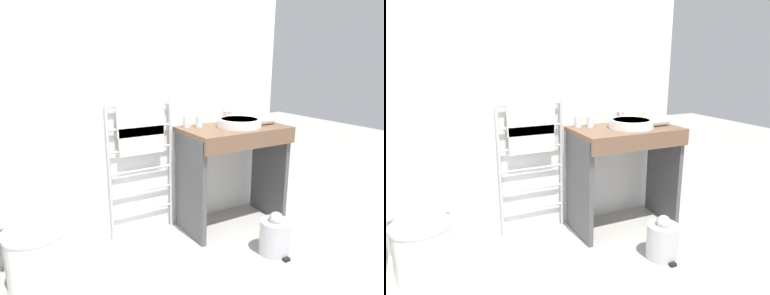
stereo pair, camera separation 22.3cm
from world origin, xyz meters
TOP-DOWN VIEW (x-y plane):
  - wall_back at (0.00, 1.39)m, footprint 2.65×0.12m
  - toilet at (-0.95, 1.00)m, footprint 0.41×0.51m
  - towel_radiator at (-0.07, 1.28)m, footprint 0.56×0.06m
  - vanity_counter at (0.69, 1.05)m, footprint 0.90×0.54m
  - sink_basin at (0.72, 1.04)m, footprint 0.38×0.38m
  - faucet at (0.72, 1.24)m, footprint 0.02×0.10m
  - cup_near_wall at (0.33, 1.25)m, footprint 0.06×0.06m
  - cup_near_edge at (0.42, 1.20)m, footprint 0.06×0.06m
  - hair_dryer at (1.00, 1.02)m, footprint 0.22×0.18m
  - trash_bin at (0.68, 0.49)m, footprint 0.24×0.27m

SIDE VIEW (x-z plane):
  - trash_bin at x=0.68m, z-range -0.03..0.31m
  - toilet at x=-0.95m, z-range -0.06..0.72m
  - vanity_counter at x=0.69m, z-range 0.15..1.05m
  - towel_radiator at x=-0.07m, z-range 0.25..1.41m
  - sink_basin at x=0.72m, z-range 0.90..0.97m
  - hair_dryer at x=1.00m, z-range 0.90..0.98m
  - cup_near_edge at x=0.42m, z-range 0.90..0.99m
  - cup_near_wall at x=0.33m, z-range 0.90..1.00m
  - faucet at x=0.72m, z-range 0.92..1.03m
  - wall_back at x=0.00m, z-range 0.00..2.46m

